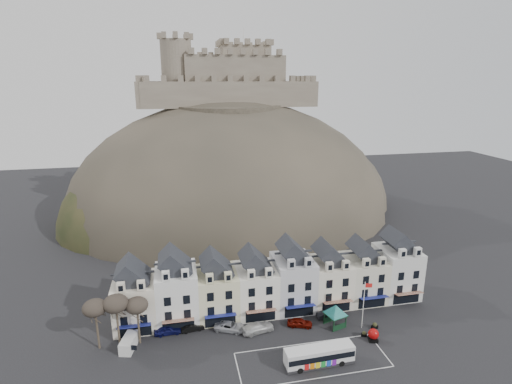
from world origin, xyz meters
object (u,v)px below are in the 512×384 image
at_px(bus, 319,355).
at_px(red_buoy, 373,335).
at_px(car_black, 192,327).
at_px(car_white, 258,327).
at_px(bus_shelter, 336,310).
at_px(car_navy, 168,330).
at_px(flagpole, 364,302).
at_px(white_van, 129,343).
at_px(car_charcoal, 327,315).
at_px(car_maroon, 300,323).
at_px(car_silver, 230,327).

height_order(bus, red_buoy, bus).
distance_m(car_black, car_white, 10.69).
distance_m(bus_shelter, car_navy, 27.57).
distance_m(flagpole, car_black, 28.33).
height_order(bus, car_black, bus).
xyz_separation_m(white_van, car_charcoal, (32.67, 1.38, -0.33)).
bearing_deg(car_charcoal, bus, 150.72).
bearing_deg(bus_shelter, car_white, 159.28).
bearing_deg(car_charcoal, bus_shelter, -173.73).
xyz_separation_m(bus, car_navy, (-21.34, 11.87, -0.83)).
bearing_deg(car_white, car_charcoal, -96.59).
distance_m(bus_shelter, car_maroon, 6.30).
distance_m(white_van, car_navy, 6.29).
bearing_deg(car_black, red_buoy, -114.51).
bearing_deg(red_buoy, car_navy, 164.93).
bearing_deg(red_buoy, flagpole, 91.52).
bearing_deg(flagpole, car_navy, 171.02).
bearing_deg(white_van, bus_shelter, 12.88).
distance_m(white_van, car_maroon, 27.24).
xyz_separation_m(flagpole, car_charcoal, (-4.60, 3.86, -4.18)).
relative_size(car_white, car_charcoal, 1.45).
height_order(red_buoy, white_van, red_buoy).
bearing_deg(car_black, car_navy, 82.59).
bearing_deg(flagpole, car_charcoal, 140.02).
height_order(red_buoy, car_navy, red_buoy).
height_order(red_buoy, flagpole, flagpole).
relative_size(flagpole, car_silver, 1.69).
xyz_separation_m(car_maroon, car_charcoal, (5.43, 1.38, -0.09)).
height_order(red_buoy, car_white, red_buoy).
distance_m(red_buoy, car_black, 28.95).
bearing_deg(bus, car_white, 125.20).
bearing_deg(white_van, car_charcoal, 17.10).
xyz_separation_m(flagpole, car_silver, (-21.58, 3.79, -4.10)).
bearing_deg(car_white, flagpole, -111.04).
distance_m(bus, car_white, 11.75).
relative_size(car_white, car_maroon, 1.32).
bearing_deg(car_navy, car_maroon, -98.58).
height_order(car_black, car_silver, car_silver).
distance_m(car_white, car_charcoal, 12.65).
xyz_separation_m(flagpole, white_van, (-37.27, 2.48, -3.85)).
xyz_separation_m(red_buoy, car_white, (-17.27, 6.03, -0.27)).
xyz_separation_m(car_white, car_maroon, (7.15, -0.02, -0.08)).
distance_m(bus_shelter, car_silver, 17.64).
bearing_deg(red_buoy, car_white, 160.75).
bearing_deg(car_maroon, car_white, 108.44).
bearing_deg(bus_shelter, red_buoy, -64.94).
relative_size(bus, car_silver, 2.05).
bearing_deg(car_maroon, car_black, 100.49).
bearing_deg(car_maroon, bus, -162.26).
xyz_separation_m(red_buoy, flagpole, (-0.09, 3.53, 3.75)).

